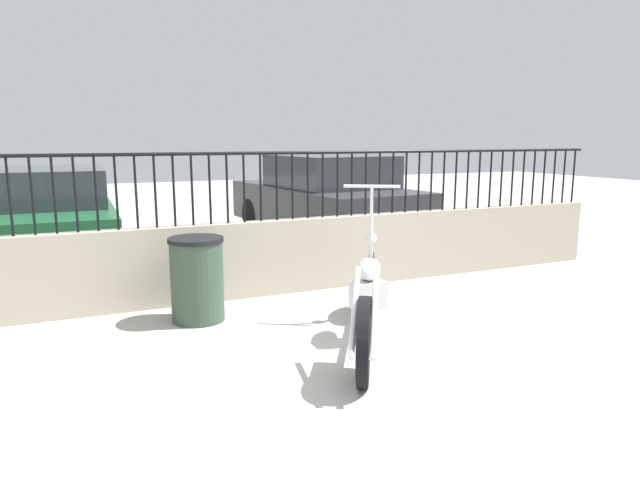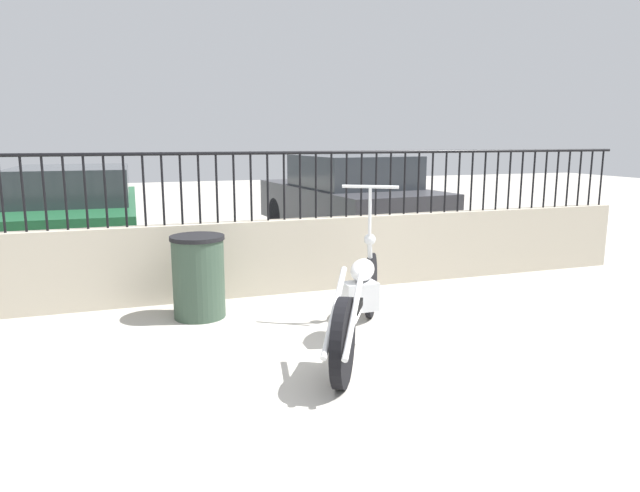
# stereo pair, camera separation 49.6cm
# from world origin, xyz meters

# --- Properties ---
(ground_plane) EXTENTS (40.00, 40.00, 0.00)m
(ground_plane) POSITION_xyz_m (0.00, 0.00, 0.00)
(ground_plane) COLOR #ADA89E
(low_wall) EXTENTS (9.46, 0.18, 0.83)m
(low_wall) POSITION_xyz_m (0.00, 2.46, 0.42)
(low_wall) COLOR #B2A893
(low_wall) RESTS_ON ground_plane
(fence_railing) EXTENTS (9.46, 0.04, 0.76)m
(fence_railing) POSITION_xyz_m (0.00, 2.46, 1.34)
(fence_railing) COLOR black
(fence_railing) RESTS_ON low_wall
(motorcycle_white) EXTENTS (1.28, 2.03, 1.31)m
(motorcycle_white) POSITION_xyz_m (0.27, 0.52, 0.41)
(motorcycle_white) COLOR black
(motorcycle_white) RESTS_ON ground_plane
(trash_bin) EXTENTS (0.52, 0.52, 0.81)m
(trash_bin) POSITION_xyz_m (-0.86, 1.84, 0.41)
(trash_bin) COLOR #334738
(trash_bin) RESTS_ON ground_plane
(car_green) EXTENTS (1.81, 4.54, 1.32)m
(car_green) POSITION_xyz_m (-2.21, 5.58, 0.67)
(car_green) COLOR black
(car_green) RESTS_ON ground_plane
(car_dark_grey) EXTENTS (2.13, 4.18, 1.45)m
(car_dark_grey) POSITION_xyz_m (2.12, 5.38, 0.72)
(car_dark_grey) COLOR black
(car_dark_grey) RESTS_ON ground_plane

